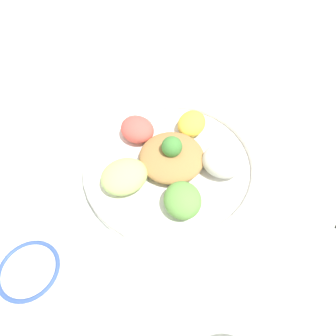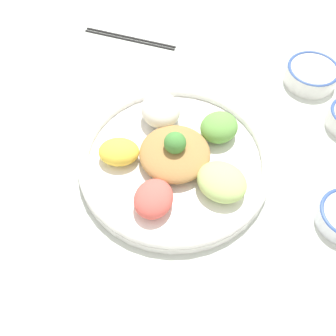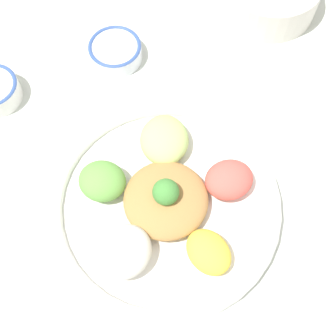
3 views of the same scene
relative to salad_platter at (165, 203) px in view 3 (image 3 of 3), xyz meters
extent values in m
plane|color=silver|center=(-0.03, 0.04, -0.03)|extent=(2.40, 2.40, 0.00)
cylinder|color=white|center=(0.00, 0.00, -0.02)|extent=(0.38, 0.38, 0.02)
torus|color=white|center=(0.00, 0.00, 0.00)|extent=(0.38, 0.38, 0.02)
ellipsoid|color=#E55B51|center=(-0.11, 0.03, 0.02)|extent=(0.10, 0.09, 0.05)
ellipsoid|color=#B7DB7A|center=(-0.06, -0.09, 0.02)|extent=(0.12, 0.13, 0.05)
ellipsoid|color=#6BAD4C|center=(0.06, -0.09, 0.02)|extent=(0.10, 0.11, 0.05)
ellipsoid|color=white|center=(0.10, 0.04, 0.02)|extent=(0.11, 0.11, 0.06)
ellipsoid|color=yellow|center=(0.00, 0.11, 0.02)|extent=(0.06, 0.08, 0.04)
ellipsoid|color=#AD7F47|center=(0.00, 0.00, 0.02)|extent=(0.14, 0.14, 0.04)
sphere|color=#478E3D|center=(0.00, 0.00, 0.05)|extent=(0.04, 0.04, 0.04)
cylinder|color=white|center=(-0.11, -0.31, -0.01)|extent=(0.10, 0.10, 0.03)
torus|color=#38569E|center=(-0.11, -0.31, 0.01)|extent=(0.10, 0.10, 0.01)
cylinder|color=#5B3319|center=(-0.11, -0.31, 0.00)|extent=(0.08, 0.08, 0.00)
camera|label=1|loc=(0.16, -0.33, 0.49)|focal=30.00mm
camera|label=2|loc=(-0.45, -0.01, 0.64)|focal=42.00mm
camera|label=3|loc=(0.16, 0.23, 0.72)|focal=50.00mm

